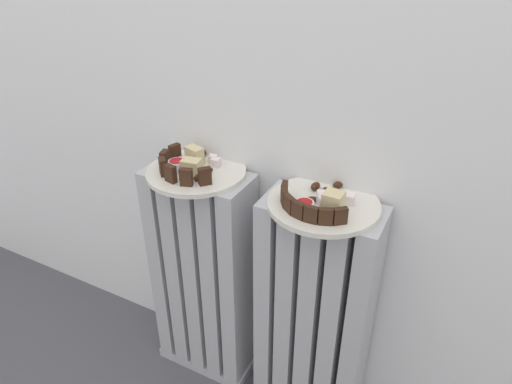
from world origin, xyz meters
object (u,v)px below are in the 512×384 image
(jam_bowl_right, at_px, (304,205))
(radiator_left, at_px, (204,278))
(jam_bowl_left, at_px, (177,165))
(fork, at_px, (326,205))
(plate_left, at_px, (196,172))
(plate_right, at_px, (323,204))
(radiator_right, at_px, (314,318))

(jam_bowl_right, bearing_deg, radiator_left, 170.91)
(jam_bowl_left, relative_size, jam_bowl_right, 1.10)
(jam_bowl_left, xyz_separation_m, fork, (0.39, 0.01, -0.01))
(radiator_left, bearing_deg, jam_bowl_right, -9.09)
(plate_left, xyz_separation_m, jam_bowl_right, (0.31, -0.05, 0.02))
(plate_right, bearing_deg, jam_bowl_right, -117.55)
(radiator_left, bearing_deg, radiator_right, 0.00)
(radiator_left, relative_size, radiator_right, 1.00)
(fork, bearing_deg, radiator_left, 177.91)
(jam_bowl_left, xyz_separation_m, jam_bowl_right, (0.35, -0.03, -0.00))
(radiator_left, height_order, plate_right, plate_right)
(plate_left, distance_m, plate_right, 0.34)
(jam_bowl_left, relative_size, fork, 0.45)
(radiator_right, bearing_deg, plate_left, 180.00)
(radiator_left, distance_m, fork, 0.50)
(plate_right, height_order, jam_bowl_left, jam_bowl_left)
(radiator_right, distance_m, fork, 0.36)
(radiator_right, height_order, jam_bowl_right, jam_bowl_right)
(radiator_right, height_order, jam_bowl_left, jam_bowl_left)
(plate_right, bearing_deg, radiator_left, 180.00)
(radiator_right, xyz_separation_m, plate_right, (0.00, 0.00, 0.35))
(radiator_right, height_order, fork, fork)
(radiator_left, relative_size, fork, 6.65)
(radiator_right, relative_size, jam_bowl_right, 16.39)
(plate_right, distance_m, jam_bowl_right, 0.06)
(radiator_right, relative_size, plate_left, 2.69)
(radiator_right, xyz_separation_m, jam_bowl_right, (-0.03, -0.05, 0.37))
(radiator_right, xyz_separation_m, fork, (0.01, -0.01, 0.36))
(jam_bowl_right, xyz_separation_m, fork, (0.04, 0.04, -0.01))
(plate_left, height_order, plate_right, same)
(plate_left, bearing_deg, plate_right, 0.00)
(radiator_left, relative_size, jam_bowl_left, 14.88)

